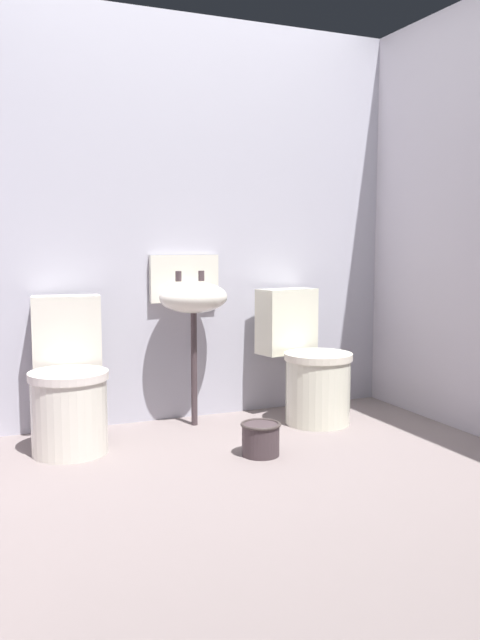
{
  "coord_description": "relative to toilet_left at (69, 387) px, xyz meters",
  "views": [
    {
      "loc": [
        -1.24,
        -2.61,
        1.07
      ],
      "look_at": [
        0.0,
        0.31,
        0.7
      ],
      "focal_mm": 37.94,
      "sensor_mm": 36.0,
      "label": 1
    }
  ],
  "objects": [
    {
      "name": "wall_back",
      "position": [
        0.72,
        0.4,
        0.87
      ],
      "size": [
        3.17,
        0.1,
        2.38
      ],
      "primitive_type": "cube",
      "color": "#AFADBC",
      "rests_on": "ground"
    },
    {
      "name": "ground_plane",
      "position": [
        0.72,
        -0.89,
        -0.36
      ],
      "size": [
        3.17,
        2.87,
        0.08
      ],
      "primitive_type": "cube",
      "color": "gray"
    },
    {
      "name": "sink",
      "position": [
        0.74,
        0.19,
        0.43
      ],
      "size": [
        0.42,
        0.35,
        0.99
      ],
      "color": "#3F3236",
      "rests_on": "ground"
    },
    {
      "name": "toilet_right",
      "position": [
        1.41,
        0.0,
        0.0
      ],
      "size": [
        0.49,
        0.65,
        0.78
      ],
      "rotation": [
        0.0,
        0.0,
        3.34
      ],
      "color": "silver",
      "rests_on": "ground"
    },
    {
      "name": "toilet_left",
      "position": [
        0.0,
        0.0,
        0.0
      ],
      "size": [
        0.46,
        0.64,
        0.78
      ],
      "rotation": [
        0.0,
        0.0,
        2.99
      ],
      "color": "silver",
      "rests_on": "ground"
    },
    {
      "name": "bucket",
      "position": [
        0.86,
        -0.5,
        -0.23
      ],
      "size": [
        0.2,
        0.2,
        0.17
      ],
      "color": "#3F3236",
      "rests_on": "ground"
    }
  ]
}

